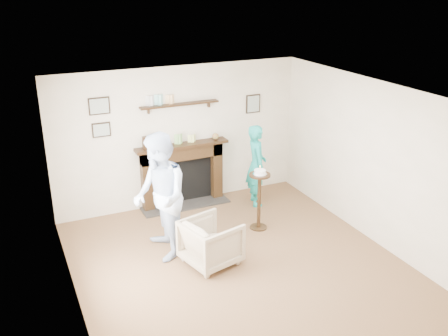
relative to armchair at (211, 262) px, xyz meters
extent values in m
plane|color=brown|center=(0.33, -0.32, 0.00)|extent=(5.00, 5.00, 0.00)
cube|color=beige|center=(0.33, 2.18, 1.25)|extent=(4.50, 0.04, 2.50)
cube|color=beige|center=(-1.92, -0.32, 1.25)|extent=(0.04, 5.00, 2.50)
cube|color=beige|center=(2.58, -0.32, 1.25)|extent=(0.04, 5.00, 2.50)
cube|color=white|center=(0.33, -0.32, 2.50)|extent=(4.50, 5.00, 0.04)
cube|color=black|center=(-0.33, 2.08, 0.55)|extent=(0.18, 0.20, 1.10)
cube|color=black|center=(0.99, 2.08, 0.55)|extent=(0.18, 0.20, 1.10)
cube|color=black|center=(0.33, 2.08, 0.98)|extent=(1.50, 0.20, 0.24)
cube|color=black|center=(0.33, 2.15, 0.43)|extent=(1.14, 0.06, 0.86)
cube|color=#2C2A27|center=(0.33, 1.96, 0.01)|extent=(1.60, 0.44, 0.03)
cube|color=black|center=(0.33, 2.05, 1.12)|extent=(1.68, 0.26, 0.05)
cube|color=black|center=(0.33, 2.10, 1.85)|extent=(1.40, 0.15, 0.03)
cube|color=black|center=(-1.02, 2.16, 1.95)|extent=(0.34, 0.03, 0.28)
cube|color=black|center=(-1.02, 2.16, 1.55)|extent=(0.30, 0.03, 0.24)
cube|color=black|center=(1.78, 2.16, 1.70)|extent=(0.28, 0.03, 0.34)
cube|color=black|center=(-0.29, 2.05, 1.26)|extent=(0.16, 0.09, 0.22)
cylinder|color=silver|center=(-0.29, 2.00, 1.27)|extent=(0.11, 0.01, 0.11)
sphere|color=green|center=(0.97, 2.05, 1.21)|extent=(0.12, 0.12, 0.12)
imported|color=tan|center=(0.00, 0.00, 0.00)|extent=(0.89, 0.88, 0.67)
imported|color=#ABBED6|center=(-0.57, 0.51, 0.00)|extent=(0.77, 0.96, 1.89)
imported|color=#20AAB6|center=(1.54, 1.53, 0.00)|extent=(0.48, 0.61, 1.49)
cylinder|color=black|center=(1.13, 0.66, 0.01)|extent=(0.28, 0.28, 0.02)
cylinder|color=black|center=(1.13, 0.66, 0.47)|extent=(0.06, 0.06, 0.91)
cylinder|color=black|center=(1.13, 0.66, 0.94)|extent=(0.34, 0.34, 0.03)
cylinder|color=silver|center=(1.13, 0.66, 0.96)|extent=(0.23, 0.23, 0.01)
cylinder|color=white|center=(1.13, 0.66, 1.00)|extent=(0.18, 0.18, 0.07)
cylinder|color=#FFE8A1|center=(1.13, 0.66, 1.06)|extent=(0.01, 0.01, 0.05)
sphere|color=orange|center=(1.13, 0.66, 1.09)|extent=(0.02, 0.02, 0.02)
camera|label=1|loc=(-2.44, -5.80, 3.92)|focal=40.00mm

